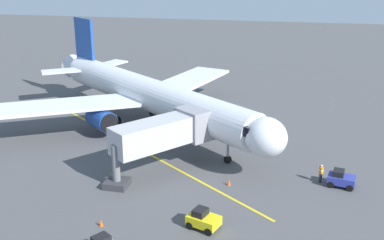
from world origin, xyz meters
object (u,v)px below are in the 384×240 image
(tug_near_nose, at_px, (341,179))
(safety_cone_nose_left, at_px, (229,182))
(safety_cone_nose_right, at_px, (101,223))
(airplane, at_px, (147,94))
(ground_crew_marshaller, at_px, (321,173))
(tug_portside, at_px, (203,220))
(ground_crew_wing_walker, at_px, (228,122))
(jet_bridge, at_px, (168,132))

(tug_near_nose, height_order, safety_cone_nose_left, tug_near_nose)
(safety_cone_nose_left, distance_m, safety_cone_nose_right, 12.06)
(airplane, bearing_deg, ground_crew_marshaller, 151.26)
(airplane, distance_m, tug_near_nose, 24.31)
(airplane, distance_m, safety_cone_nose_right, 22.47)
(tug_near_nose, height_order, tug_portside, same)
(airplane, xyz_separation_m, ground_crew_marshaller, (-19.63, 10.77, -3.12))
(ground_crew_marshaller, relative_size, ground_crew_wing_walker, 1.00)
(ground_crew_marshaller, bearing_deg, tug_portside, 47.99)
(ground_crew_wing_walker, xyz_separation_m, safety_cone_nose_right, (6.03, 23.20, -0.61))
(safety_cone_nose_right, bearing_deg, safety_cone_nose_left, -133.54)
(jet_bridge, height_order, safety_cone_nose_right, jet_bridge)
(ground_crew_wing_walker, xyz_separation_m, tug_near_nose, (-11.88, 12.48, -0.18))
(ground_crew_wing_walker, height_order, safety_cone_nose_left, ground_crew_wing_walker)
(ground_crew_marshaller, distance_m, ground_crew_wing_walker, 15.79)
(safety_cone_nose_left, bearing_deg, ground_crew_marshaller, -163.21)
(tug_near_nose, relative_size, safety_cone_nose_right, 4.63)
(jet_bridge, bearing_deg, ground_crew_wing_walker, -107.02)
(tug_portside, bearing_deg, safety_cone_nose_left, -96.47)
(jet_bridge, xyz_separation_m, tug_portside, (-5.26, 9.31, -3.06))
(ground_crew_marshaller, height_order, safety_cone_nose_right, ground_crew_marshaller)
(jet_bridge, distance_m, ground_crew_wing_walker, 13.34)
(tug_portside, height_order, safety_cone_nose_left, tug_portside)
(jet_bridge, distance_m, ground_crew_marshaller, 14.28)
(jet_bridge, relative_size, ground_crew_wing_walker, 5.97)
(tug_portside, bearing_deg, airplane, -61.93)
(ground_crew_wing_walker, relative_size, safety_cone_nose_left, 3.11)
(airplane, height_order, tug_portside, airplane)
(ground_crew_marshaller, distance_m, tug_portside, 13.04)
(ground_crew_wing_walker, xyz_separation_m, safety_cone_nose_left, (-2.28, 14.46, -0.61))
(ground_crew_marshaller, relative_size, safety_cone_nose_right, 3.11)
(airplane, bearing_deg, jet_bridge, 116.87)
(tug_near_nose, xyz_separation_m, safety_cone_nose_left, (9.60, 1.98, -0.43))
(ground_crew_wing_walker, distance_m, safety_cone_nose_left, 14.65)
(tug_near_nose, bearing_deg, safety_cone_nose_left, 11.63)
(tug_portside, xyz_separation_m, safety_cone_nose_right, (7.48, 1.44, -0.43))
(jet_bridge, height_order, safety_cone_nose_left, jet_bridge)
(airplane, xyz_separation_m, ground_crew_wing_walker, (-9.46, -1.31, -3.12))
(jet_bridge, relative_size, ground_crew_marshaller, 5.97)
(jet_bridge, xyz_separation_m, ground_crew_marshaller, (-13.99, -0.38, -2.88))
(jet_bridge, distance_m, tug_portside, 11.12)
(jet_bridge, xyz_separation_m, safety_cone_nose_right, (2.22, 10.75, -3.49))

